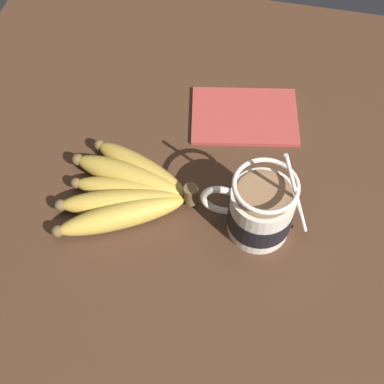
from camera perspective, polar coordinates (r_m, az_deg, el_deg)
table at (r=73.46cm, az=4.93°, el=-5.07°), size 99.95×99.95×2.87cm
coffee_mug at (r=69.32cm, az=7.24°, el=-1.96°), size 14.44×8.47×16.60cm
banana_bunch at (r=73.93cm, az=-6.82°, el=0.16°), size 19.06×18.23×4.20cm
napkin at (r=84.12cm, az=5.63°, el=8.07°), size 18.16×14.24×0.60cm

